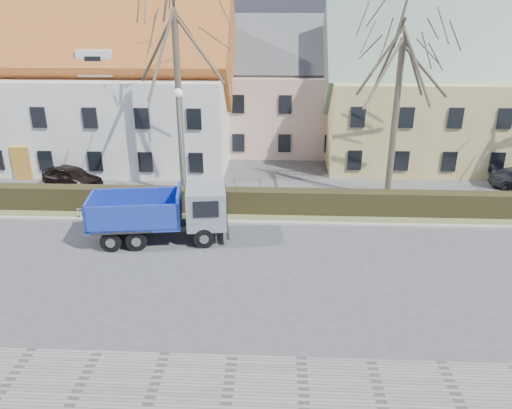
{
  "coord_description": "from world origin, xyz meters",
  "views": [
    {
      "loc": [
        3.59,
        -19.16,
        10.69
      ],
      "look_at": [
        2.54,
        3.3,
        1.6
      ],
      "focal_mm": 35.0,
      "sensor_mm": 36.0,
      "label": 1
    }
  ],
  "objects_px": {
    "dump_truck": "(154,214)",
    "parked_car_a": "(72,176)",
    "cart_frame": "(77,213)",
    "streetlight": "(182,149)"
  },
  "relations": [
    {
      "from": "streetlight",
      "to": "cart_frame",
      "type": "distance_m",
      "value": 6.54
    },
    {
      "from": "dump_truck",
      "to": "parked_car_a",
      "type": "height_order",
      "value": "dump_truck"
    },
    {
      "from": "dump_truck",
      "to": "streetlight",
      "type": "bearing_deg",
      "value": 74.61
    },
    {
      "from": "streetlight",
      "to": "cart_frame",
      "type": "height_order",
      "value": "streetlight"
    },
    {
      "from": "dump_truck",
      "to": "cart_frame",
      "type": "distance_m",
      "value": 5.44
    },
    {
      "from": "cart_frame",
      "to": "parked_car_a",
      "type": "bearing_deg",
      "value": 113.86
    },
    {
      "from": "dump_truck",
      "to": "streetlight",
      "type": "relative_size",
      "value": 1.02
    },
    {
      "from": "dump_truck",
      "to": "parked_car_a",
      "type": "distance_m",
      "value": 10.06
    },
    {
      "from": "cart_frame",
      "to": "dump_truck",
      "type": "bearing_deg",
      "value": -26.17
    },
    {
      "from": "dump_truck",
      "to": "parked_car_a",
      "type": "relative_size",
      "value": 1.71
    }
  ]
}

